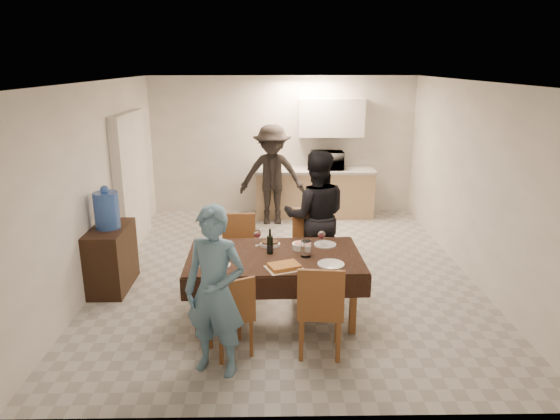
% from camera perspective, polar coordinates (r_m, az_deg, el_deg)
% --- Properties ---
extents(floor, '(5.00, 6.00, 0.02)m').
position_cam_1_polar(floor, '(7.09, 0.79, -7.03)').
color(floor, '#ACACA7').
rests_on(floor, ground).
extents(ceiling, '(5.00, 6.00, 0.02)m').
position_cam_1_polar(ceiling, '(6.50, 0.88, 14.48)').
color(ceiling, white).
rests_on(ceiling, wall_back).
extents(wall_back, '(5.00, 0.02, 2.60)m').
position_cam_1_polar(wall_back, '(9.62, 0.28, 7.37)').
color(wall_back, white).
rests_on(wall_back, floor).
extents(wall_front, '(5.00, 0.02, 2.60)m').
position_cam_1_polar(wall_front, '(3.82, 2.21, -7.15)').
color(wall_front, white).
rests_on(wall_front, floor).
extents(wall_left, '(0.02, 6.00, 2.60)m').
position_cam_1_polar(wall_left, '(7.05, -19.94, 2.98)').
color(wall_left, white).
rests_on(wall_left, floor).
extents(wall_right, '(0.02, 6.00, 2.60)m').
position_cam_1_polar(wall_right, '(7.20, 21.18, 3.11)').
color(wall_right, white).
rests_on(wall_right, floor).
extents(stub_partition, '(0.15, 1.40, 2.10)m').
position_cam_1_polar(stub_partition, '(8.20, -16.63, 3.28)').
color(stub_partition, white).
rests_on(stub_partition, floor).
extents(kitchen_base_cabinet, '(2.20, 0.60, 0.86)m').
position_cam_1_polar(kitchen_base_cabinet, '(9.51, 3.93, 1.87)').
color(kitchen_base_cabinet, tan).
rests_on(kitchen_base_cabinet, floor).
extents(kitchen_worktop, '(2.24, 0.64, 0.05)m').
position_cam_1_polar(kitchen_worktop, '(9.41, 3.99, 4.55)').
color(kitchen_worktop, '#AFAEAA').
rests_on(kitchen_worktop, kitchen_base_cabinet).
extents(upper_cabinet, '(1.20, 0.34, 0.70)m').
position_cam_1_polar(upper_cabinet, '(9.43, 5.88, 10.47)').
color(upper_cabinet, white).
rests_on(upper_cabinet, wall_back).
extents(dining_table, '(1.97, 1.18, 0.76)m').
position_cam_1_polar(dining_table, '(5.63, -0.63, -5.49)').
color(dining_table, black).
rests_on(dining_table, floor).
extents(chair_near_left, '(0.53, 0.54, 0.47)m').
position_cam_1_polar(chair_near_left, '(4.97, -5.86, -11.15)').
color(chair_near_left, brown).
rests_on(chair_near_left, floor).
extents(chair_near_right, '(0.49, 0.49, 0.53)m').
position_cam_1_polar(chair_near_right, '(4.94, 4.75, -10.42)').
color(chair_near_right, brown).
rests_on(chair_near_right, floor).
extents(chair_far_left, '(0.46, 0.46, 0.52)m').
position_cam_1_polar(chair_far_left, '(6.31, -4.76, -4.40)').
color(chair_far_left, brown).
rests_on(chair_far_left, floor).
extents(chair_far_right, '(0.50, 0.50, 0.55)m').
position_cam_1_polar(chair_far_right, '(6.29, 3.45, -4.06)').
color(chair_far_right, brown).
rests_on(chair_far_right, floor).
extents(console, '(0.44, 0.89, 0.82)m').
position_cam_1_polar(console, '(6.82, -18.69, -5.20)').
color(console, black).
rests_on(console, floor).
extents(water_jug, '(0.31, 0.31, 0.46)m').
position_cam_1_polar(water_jug, '(6.62, -19.20, -0.03)').
color(water_jug, '#3B67C6').
rests_on(water_jug, console).
extents(wine_bottle, '(0.07, 0.07, 0.29)m').
position_cam_1_polar(wine_bottle, '(5.61, -1.15, -3.60)').
color(wine_bottle, black).
rests_on(wine_bottle, dining_table).
extents(water_pitcher, '(0.12, 0.12, 0.18)m').
position_cam_1_polar(water_pitcher, '(5.55, 3.00, -4.46)').
color(water_pitcher, white).
rests_on(water_pitcher, dining_table).
extents(savoury_tart, '(0.44, 0.39, 0.05)m').
position_cam_1_polar(savoury_tart, '(5.26, 0.49, -6.46)').
color(savoury_tart, '#B87136').
rests_on(savoury_tart, dining_table).
extents(salad_bowl, '(0.18, 0.18, 0.07)m').
position_cam_1_polar(salad_bowl, '(5.78, 2.34, -4.15)').
color(salad_bowl, silver).
rests_on(salad_bowl, dining_table).
extents(mushroom_dish, '(0.21, 0.21, 0.04)m').
position_cam_1_polar(mushroom_dish, '(5.87, -1.14, -3.98)').
color(mushroom_dish, silver).
rests_on(mushroom_dish, dining_table).
extents(wine_glass_a, '(0.08, 0.08, 0.19)m').
position_cam_1_polar(wine_glass_a, '(5.38, -6.51, -5.23)').
color(wine_glass_a, white).
rests_on(wine_glass_a, dining_table).
extents(wine_glass_b, '(0.09, 0.09, 0.20)m').
position_cam_1_polar(wine_glass_b, '(5.84, 4.76, -3.30)').
color(wine_glass_b, white).
rests_on(wine_glass_b, dining_table).
extents(wine_glass_c, '(0.09, 0.09, 0.20)m').
position_cam_1_polar(wine_glass_c, '(5.86, -2.61, -3.18)').
color(wine_glass_c, white).
rests_on(wine_glass_c, dining_table).
extents(plate_near_left, '(0.26, 0.26, 0.02)m').
position_cam_1_polar(plate_near_left, '(5.37, -7.07, -6.27)').
color(plate_near_left, silver).
rests_on(plate_near_left, dining_table).
extents(plate_near_right, '(0.29, 0.29, 0.02)m').
position_cam_1_polar(plate_near_right, '(5.37, 5.84, -6.20)').
color(plate_near_right, silver).
rests_on(plate_near_right, dining_table).
extents(plate_far_left, '(0.24, 0.24, 0.01)m').
position_cam_1_polar(plate_far_left, '(5.92, -6.48, -4.03)').
color(plate_far_left, silver).
rests_on(plate_far_left, dining_table).
extents(plate_far_right, '(0.26, 0.26, 0.02)m').
position_cam_1_polar(plate_far_right, '(5.93, 5.18, -3.97)').
color(plate_far_right, silver).
rests_on(plate_far_right, dining_table).
extents(microwave, '(0.60, 0.41, 0.33)m').
position_cam_1_polar(microwave, '(9.40, 5.41, 5.68)').
color(microwave, white).
rests_on(microwave, kitchen_worktop).
extents(person_near, '(0.69, 0.56, 1.63)m').
position_cam_1_polar(person_near, '(4.66, -7.42, -9.26)').
color(person_near, slate).
rests_on(person_near, floor).
extents(person_far, '(0.88, 0.70, 1.76)m').
position_cam_1_polar(person_far, '(6.59, 4.10, -0.74)').
color(person_far, black).
rests_on(person_far, floor).
extents(person_kitchen, '(1.16, 0.67, 1.79)m').
position_cam_1_polar(person_kitchen, '(8.93, -0.90, 4.02)').
color(person_kitchen, black).
rests_on(person_kitchen, floor).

